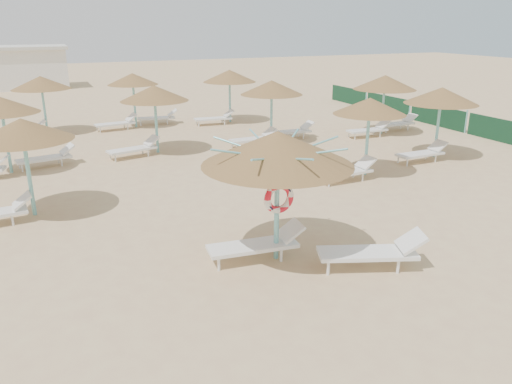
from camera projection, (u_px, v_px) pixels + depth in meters
name	position (u px, v px, depth m)	size (l,w,h in m)	color
ground	(274.00, 252.00, 11.49)	(120.00, 120.00, 0.00)	tan
main_palapa	(278.00, 149.00, 10.42)	(3.24, 3.24, 2.90)	#72C2C6
lounger_main_a	(259.00, 244.00, 11.06)	(2.20, 0.85, 0.78)	white
lounger_main_b	(374.00, 251.00, 10.66)	(2.34, 1.43, 0.82)	white
palapa_field	(221.00, 92.00, 20.45)	(20.24, 14.14, 2.72)	#72C2C6
service_hut	(12.00, 67.00, 38.99)	(8.40, 4.40, 3.25)	silver
windbreak_fence	(438.00, 116.00, 25.28)	(0.08, 19.84, 1.10)	#174529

